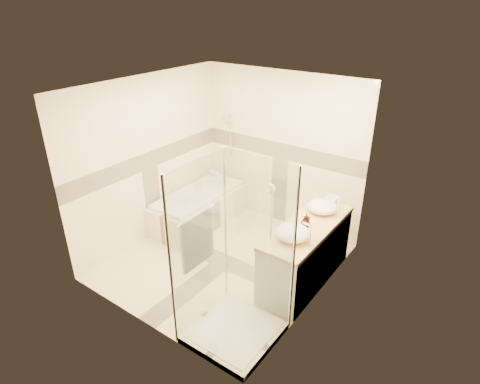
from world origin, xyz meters
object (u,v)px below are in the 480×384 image
Objects in this scene: vessel_sink_far at (292,233)px; bathtub at (199,206)px; shower_enclosure at (230,292)px; amenity_bottle_b at (305,222)px; vessel_sink_near at (322,206)px; vanity at (306,253)px; amenity_bottle_a at (306,220)px.

bathtub is at bearing 161.03° from vessel_sink_far.
amenity_bottle_b is (0.27, 1.22, 0.41)m from shower_enclosure.
vessel_sink_near reaches higher than amenity_bottle_b.
amenity_bottle_a reaches higher than vanity.
vessel_sink_far reaches higher than vanity.
vessel_sink_far is at bearing -90.00° from amenity_bottle_b.
vessel_sink_near is 0.48m from amenity_bottle_b.
vanity is at bearing 67.11° from amenity_bottle_b.
amenity_bottle_a is 1.25× the size of amenity_bottle_b.
shower_enclosure is at bearing -99.11° from vessel_sink_near.
vessel_sink_near is 0.45m from amenity_bottle_a.
vanity reaches higher than bathtub.
vessel_sink_far is at bearing -92.99° from vanity.
vanity is 11.58× the size of amenity_bottle_b.
amenity_bottle_a is (2.13, -0.37, 0.63)m from bathtub.
vanity is (2.15, -0.35, 0.12)m from bathtub.
vanity is 0.50m from amenity_bottle_b.
vessel_sink_far is at bearing -90.00° from vessel_sink_near.
vessel_sink_near is at bearing 90.00° from amenity_bottle_b.
shower_enclosure is 4.93× the size of vessel_sink_far.
bathtub is 12.15× the size of amenity_bottle_b.
amenity_bottle_a is (0.00, 0.36, 0.00)m from vessel_sink_far.
vessel_sink_far is (0.27, 0.89, 0.43)m from shower_enclosure.
amenity_bottle_a reaches higher than amenity_bottle_b.
vessel_sink_far is at bearing 72.93° from shower_enclosure.
vessel_sink_far is 2.36× the size of amenity_bottle_a.
vessel_sink_near reaches higher than bathtub.
amenity_bottle_b is at bearing 90.00° from vessel_sink_far.
vessel_sink_far is at bearing -90.00° from amenity_bottle_a.
bathtub is 2.25m from amenity_bottle_a.
bathtub is at bearing 169.43° from amenity_bottle_b.
shower_enclosure is (1.86, -1.62, 0.20)m from bathtub.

